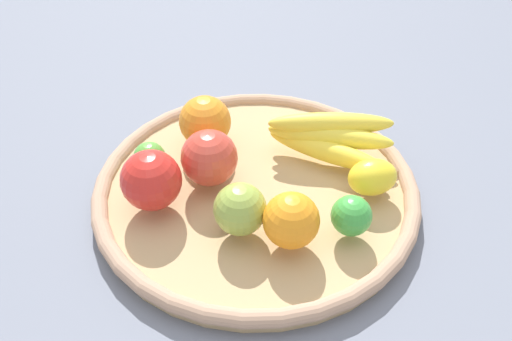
{
  "coord_description": "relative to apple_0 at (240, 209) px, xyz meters",
  "views": [
    {
      "loc": [
        0.35,
        -0.45,
        0.55
      ],
      "look_at": [
        0.0,
        0.0,
        0.05
      ],
      "focal_mm": 39.67,
      "sensor_mm": 36.0,
      "label": 1
    }
  ],
  "objects": [
    {
      "name": "banana_bunch",
      "position": [
        0.01,
        0.19,
        -0.0
      ],
      "size": [
        0.18,
        0.13,
        0.06
      ],
      "color": "yellow",
      "rests_on": "basket"
    },
    {
      "name": "orange_1",
      "position": [
        -0.15,
        0.1,
        0.0
      ],
      "size": [
        0.09,
        0.09,
        0.08
      ],
      "primitive_type": "sphere",
      "rotation": [
        0.0,
        0.0,
        2.93
      ],
      "color": "orange",
      "rests_on": "basket"
    },
    {
      "name": "apple_2",
      "position": [
        -0.09,
        0.05,
        0.01
      ],
      "size": [
        0.1,
        0.1,
        0.08
      ],
      "primitive_type": "sphere",
      "rotation": [
        0.0,
        0.0,
        1.11
      ],
      "color": "#C74031",
      "rests_on": "basket"
    },
    {
      "name": "ground_plane",
      "position": [
        -0.04,
        0.08,
        -0.07
      ],
      "size": [
        2.4,
        2.4,
        0.0
      ],
      "primitive_type": "plane",
      "color": "slate",
      "rests_on": "ground"
    },
    {
      "name": "apple_1",
      "position": [
        -0.12,
        -0.03,
        0.01
      ],
      "size": [
        0.11,
        0.11,
        0.08
      ],
      "primitive_type": "sphere",
      "rotation": [
        0.0,
        0.0,
        0.69
      ],
      "color": "red",
      "rests_on": "basket"
    },
    {
      "name": "orange_0",
      "position": [
        0.06,
        0.02,
        0.0
      ],
      "size": [
        0.09,
        0.09,
        0.07
      ],
      "primitive_type": "sphere",
      "rotation": [
        0.0,
        0.0,
        5.02
      ],
      "color": "orange",
      "rests_on": "basket"
    },
    {
      "name": "basket",
      "position": [
        -0.04,
        0.08,
        -0.05
      ],
      "size": [
        0.45,
        0.45,
        0.03
      ],
      "color": "tan",
      "rests_on": "ground_plane"
    },
    {
      "name": "lemon_0",
      "position": [
        0.1,
        0.16,
        -0.01
      ],
      "size": [
        0.08,
        0.08,
        0.05
      ],
      "primitive_type": "ellipsoid",
      "rotation": [
        0.0,
        0.0,
        0.86
      ],
      "color": "yellow",
      "rests_on": "basket"
    },
    {
      "name": "apple_0",
      "position": [
        0.0,
        0.0,
        0.0
      ],
      "size": [
        0.09,
        0.09,
        0.07
      ],
      "primitive_type": "sphere",
      "rotation": [
        0.0,
        0.0,
        5.51
      ],
      "color": "#90A942",
      "rests_on": "basket"
    },
    {
      "name": "lime_0",
      "position": [
        0.11,
        0.08,
        -0.01
      ],
      "size": [
        0.07,
        0.07,
        0.05
      ],
      "primitive_type": "sphere",
      "rotation": [
        0.0,
        0.0,
        0.83
      ],
      "color": "green",
      "rests_on": "basket"
    },
    {
      "name": "lime_1",
      "position": [
        -0.17,
        0.01,
        -0.01
      ],
      "size": [
        0.06,
        0.06,
        0.05
      ],
      "primitive_type": "sphere",
      "rotation": [
        0.0,
        0.0,
        0.29
      ],
      "color": "#56A039",
      "rests_on": "basket"
    }
  ]
}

